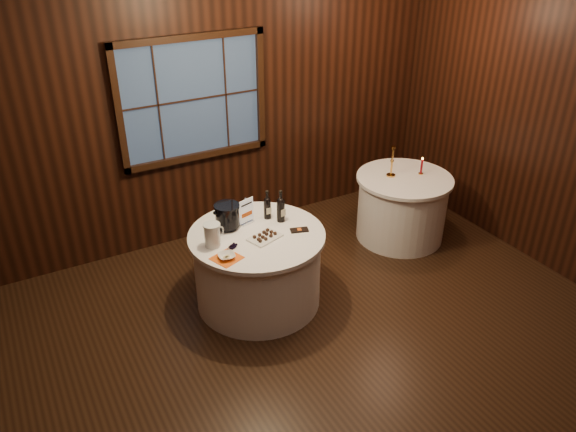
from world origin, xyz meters
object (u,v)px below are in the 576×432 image
main_table (258,268)px  glass_pitcher (212,235)px  grape_bunch (234,247)px  brass_candlestick (392,166)px  sign_stand (246,215)px  ice_bucket (227,216)px  red_candle (421,168)px  side_table (402,207)px  chocolate_plate (265,237)px  chocolate_box (299,230)px  cracker_bowl (227,256)px  port_bottle_left (267,206)px  port_bottle_right (281,208)px

main_table → glass_pitcher: glass_pitcher is taller
grape_bunch → brass_candlestick: 2.23m
sign_stand → glass_pitcher: 0.48m
sign_stand → ice_bucket: (-0.19, 0.01, 0.04)m
ice_bucket → red_candle: size_ratio=1.22×
side_table → chocolate_plate: bearing=-168.2°
sign_stand → side_table: bearing=-13.9°
chocolate_box → glass_pitcher: glass_pitcher is taller
side_table → glass_pitcher: glass_pitcher is taller
red_candle → main_table: bearing=-172.9°
main_table → cracker_bowl: (-0.41, -0.25, 0.40)m
ice_bucket → red_candle: bearing=1.2°
grape_bunch → chocolate_box: bearing=-1.4°
main_table → chocolate_box: (0.37, -0.15, 0.39)m
ice_bucket → port_bottle_left: bearing=-1.2°
main_table → grape_bunch: bearing=-155.5°
ice_bucket → grape_bunch: ice_bucket is taller
side_table → cracker_bowl: size_ratio=7.37×
side_table → brass_candlestick: bearing=140.7°
glass_pitcher → chocolate_plate: bearing=-26.6°
sign_stand → glass_pitcher: size_ratio=1.23×
main_table → grape_bunch: grape_bunch is taller
port_bottle_left → chocolate_box: (0.15, -0.36, -0.12)m
grape_bunch → side_table: bearing=10.7°
main_table → side_table: size_ratio=1.19×
side_table → red_candle: bearing=-7.0°
side_table → chocolate_plate: 2.05m
port_bottle_left → chocolate_plate: bearing=-119.4°
ice_bucket → chocolate_plate: ice_bucket is taller
sign_stand → ice_bucket: sign_stand is taller
main_table → grape_bunch: size_ratio=8.24×
brass_candlestick → red_candle: size_ratio=1.76×
main_table → grape_bunch: 0.51m
side_table → port_bottle_right: (-1.69, -0.20, 0.52)m
grape_bunch → brass_candlestick: bearing=13.8°
chocolate_box → brass_candlestick: brass_candlestick is taller
sign_stand → glass_pitcher: sign_stand is taller
sign_stand → grape_bunch: bearing=-145.7°
grape_bunch → red_candle: bearing=9.2°
port_bottle_left → cracker_bowl: (-0.63, -0.46, -0.11)m
side_table → brass_candlestick: size_ratio=3.05×
port_bottle_left → port_bottle_right: (0.09, -0.11, 0.01)m
red_candle → glass_pitcher: bearing=-174.1°
port_bottle_right → ice_bucket: bearing=154.9°
ice_bucket → grape_bunch: 0.38m
port_bottle_left → brass_candlestick: (1.65, 0.19, 0.00)m
chocolate_plate → brass_candlestick: 1.92m
ice_bucket → cracker_bowl: 0.53m
main_table → chocolate_plate: chocolate_plate is taller
sign_stand → red_candle: bearing=-14.7°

